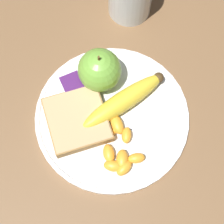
{
  "coord_description": "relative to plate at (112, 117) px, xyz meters",
  "views": [
    {
      "loc": [
        -0.19,
        0.09,
        0.61
      ],
      "look_at": [
        0.0,
        0.0,
        0.03
      ],
      "focal_mm": 60.0,
      "sensor_mm": 36.0,
      "label": 1
    }
  ],
  "objects": [
    {
      "name": "fork",
      "position": [
        -0.02,
        0.01,
        0.01
      ],
      "size": [
        0.08,
        0.18,
        0.0
      ],
      "rotation": [
        0.0,
        0.0,
        13.8
      ],
      "color": "silver",
      "rests_on": "plate"
    },
    {
      "name": "orange_segment_1",
      "position": [
        -0.08,
        0.02,
        0.01
      ],
      "size": [
        0.04,
        0.03,
        0.02
      ],
      "color": "#F9A32D",
      "rests_on": "plate"
    },
    {
      "name": "ground_plane",
      "position": [
        0.0,
        0.0,
        -0.01
      ],
      "size": [
        3.0,
        3.0,
        0.0
      ],
      "primitive_type": "plane",
      "color": "brown"
    },
    {
      "name": "apple",
      "position": [
        0.07,
        -0.01,
        0.04
      ],
      "size": [
        0.07,
        0.07,
        0.08
      ],
      "color": "#72B23D",
      "rests_on": "plate"
    },
    {
      "name": "orange_segment_2",
      "position": [
        -0.02,
        -0.0,
        0.01
      ],
      "size": [
        0.04,
        0.02,
        0.02
      ],
      "color": "#F9A32D",
      "rests_on": "plate"
    },
    {
      "name": "orange_segment_5",
      "position": [
        -0.09,
        0.02,
        0.01
      ],
      "size": [
        0.03,
        0.03,
        0.02
      ],
      "color": "#F9A32D",
      "rests_on": "plate"
    },
    {
      "name": "orange_segment_3",
      "position": [
        -0.04,
        -0.01,
        0.01
      ],
      "size": [
        0.03,
        0.03,
        0.02
      ],
      "color": "#F9A32D",
      "rests_on": "plate"
    },
    {
      "name": "orange_segment_7",
      "position": [
        -0.03,
        0.02,
        0.01
      ],
      "size": [
        0.02,
        0.03,
        0.01
      ],
      "color": "#F9A32D",
      "rests_on": "plate"
    },
    {
      "name": "orange_segment_6",
      "position": [
        -0.08,
        0.03,
        0.01
      ],
      "size": [
        0.03,
        0.04,
        0.02
      ],
      "color": "#F9A32D",
      "rests_on": "plate"
    },
    {
      "name": "banana",
      "position": [
        0.01,
        -0.03,
        0.02
      ],
      "size": [
        0.07,
        0.17,
        0.03
      ],
      "color": "yellow",
      "rests_on": "plate"
    },
    {
      "name": "bread_slice",
      "position": [
        0.01,
        0.06,
        0.02
      ],
      "size": [
        0.11,
        0.11,
        0.02
      ],
      "color": "olive",
      "rests_on": "plate"
    },
    {
      "name": "plate",
      "position": [
        0.0,
        0.0,
        0.0
      ],
      "size": [
        0.26,
        0.26,
        0.01
      ],
      "color": "white",
      "rests_on": "ground_plane"
    },
    {
      "name": "orange_segment_4",
      "position": [
        -0.06,
        0.03,
        0.01
      ],
      "size": [
        0.03,
        0.03,
        0.02
      ],
      "color": "#F9A32D",
      "rests_on": "plate"
    },
    {
      "name": "jam_packet",
      "position": [
        0.07,
        0.04,
        0.01
      ],
      "size": [
        0.04,
        0.03,
        0.02
      ],
      "color": "white",
      "rests_on": "plate"
    },
    {
      "name": "orange_segment_0",
      "position": [
        -0.08,
        -0.01,
        0.01
      ],
      "size": [
        0.02,
        0.03,
        0.02
      ],
      "color": "#F9A32D",
      "rests_on": "plate"
    }
  ]
}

